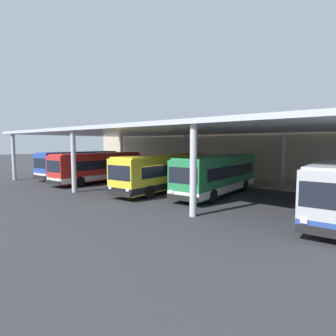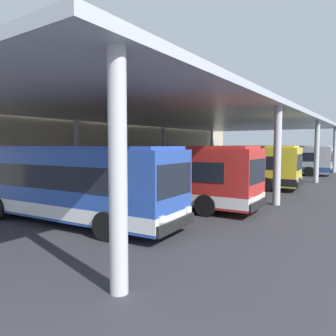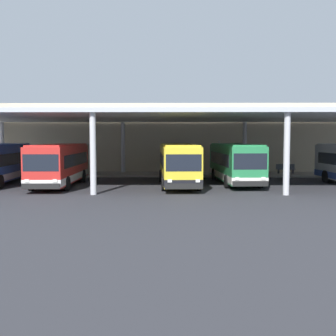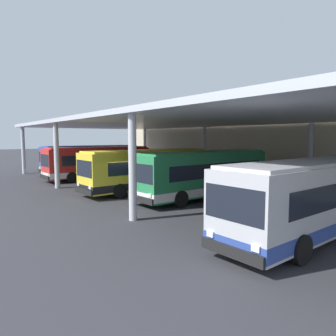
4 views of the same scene
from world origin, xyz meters
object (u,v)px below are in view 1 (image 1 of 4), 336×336
object	(u,v)px
bus_far_bay	(218,175)
bus_middle_bay	(162,172)
bus_nearest_bay	(80,164)
bus_second_bay	(99,167)
banner_sign	(245,165)
bench_waiting	(320,183)

from	to	relation	value
bus_far_bay	bus_middle_bay	bearing A→B (deg)	-160.25
bus_nearest_bay	bus_second_bay	xyz separation A→B (m)	(5.24, -1.12, 0.00)
bus_middle_bay	banner_sign	xyz separation A→B (m)	(3.98, 8.21, 0.32)
bus_nearest_bay	banner_sign	size ratio (longest dim) A/B	3.33
bench_waiting	bus_nearest_bay	bearing A→B (deg)	-162.01
bus_nearest_bay	bus_second_bay	world-z (taller)	same
bus_middle_bay	banner_sign	distance (m)	9.13
bus_middle_bay	bench_waiting	xyz separation A→B (m)	(10.57, 9.09, -0.99)
banner_sign	bus_second_bay	bearing A→B (deg)	-147.44
bus_nearest_bay	bus_middle_bay	world-z (taller)	same
bus_middle_bay	bus_far_bay	distance (m)	4.83
bus_second_bay	banner_sign	bearing A→B (deg)	32.56
bus_second_bay	bus_far_bay	world-z (taller)	same
bus_second_bay	banner_sign	distance (m)	15.43
bus_nearest_bay	banner_sign	world-z (taller)	banner_sign
bus_nearest_bay	bench_waiting	distance (m)	26.13
bench_waiting	bus_far_bay	bearing A→B (deg)	-128.94
bus_second_bay	bus_far_bay	bearing A→B (deg)	7.25
bus_middle_bay	bus_far_bay	world-z (taller)	same
bus_nearest_bay	bus_second_bay	distance (m)	5.36
bus_second_bay	bench_waiting	bearing A→B (deg)	25.11
bus_middle_bay	bus_nearest_bay	bearing A→B (deg)	175.90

